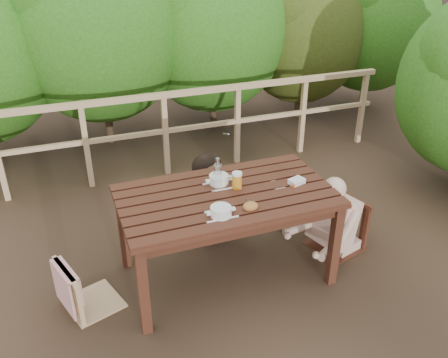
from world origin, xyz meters
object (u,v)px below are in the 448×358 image
object	(u,v)px
diner_right	(345,187)
bread_roll	(250,206)
chair_right	(339,206)
soup_near	(221,212)
table	(226,236)
soup_far	(219,180)
tumbler	(248,204)
chair_far	(199,188)
beer_glass	(237,181)
bottle	(218,174)
woman	(198,167)
chair_left	(87,262)
butter_tub	(297,182)

from	to	relation	value
diner_right	bread_roll	size ratio (longest dim) A/B	10.43
chair_right	soup_near	distance (m)	1.33
table	soup_far	bearing A→B (deg)	89.44
diner_right	tumbler	distance (m)	1.08
chair_far	diner_right	world-z (taller)	diner_right
beer_glass	bottle	world-z (taller)	bottle
soup_far	bottle	size ratio (longest dim) A/B	0.96
woman	chair_left	bearing A→B (deg)	21.80
woman	diner_right	size ratio (longest dim) A/B	1.03
chair_right	beer_glass	bearing A→B (deg)	-108.16
chair_right	chair_far	bearing A→B (deg)	-141.93
chair_right	soup_far	distance (m)	1.16
butter_tub	woman	bearing A→B (deg)	106.45
soup_far	tumbler	xyz separation A→B (m)	(0.08, -0.41, -0.01)
woman	butter_tub	xyz separation A→B (m)	(0.58, -0.86, 0.16)
chair_left	soup_near	bearing A→B (deg)	-126.03
chair_far	beer_glass	world-z (taller)	beer_glass
chair_far	bread_roll	xyz separation A→B (m)	(0.07, -1.06, 0.38)
soup_far	beer_glass	distance (m)	0.17
bottle	table	bearing A→B (deg)	-71.13
tumbler	woman	bearing A→B (deg)	93.63
beer_glass	soup_near	bearing A→B (deg)	-127.64
woman	soup_far	xyz separation A→B (m)	(-0.02, -0.63, 0.18)
diner_right	soup_far	world-z (taller)	diner_right
soup_near	table	bearing A→B (deg)	62.51
woman	table	bearing A→B (deg)	75.79
beer_glass	bottle	xyz separation A→B (m)	(-0.14, 0.05, 0.06)
soup_far	bottle	bearing A→B (deg)	-116.10
woman	bottle	size ratio (longest dim) A/B	4.58
chair_left	butter_tub	world-z (taller)	butter_tub
diner_right	soup_near	size ratio (longest dim) A/B	4.75
beer_glass	diner_right	bearing A→B (deg)	-2.11
soup_near	soup_far	distance (m)	0.49
woman	diner_right	bearing A→B (deg)	131.27
soup_far	chair_left	bearing A→B (deg)	-172.13
woman	diner_right	world-z (taller)	woman
diner_right	bread_roll	xyz separation A→B (m)	(-1.03, -0.29, 0.19)
bottle	butter_tub	distance (m)	0.66
chair_far	soup_far	bearing A→B (deg)	-104.48
soup_near	beer_glass	xyz separation A→B (m)	(0.26, 0.34, 0.03)
chair_right	soup_near	size ratio (longest dim) A/B	3.33
woman	butter_tub	size ratio (longest dim) A/B	10.09
beer_glass	table	bearing A→B (deg)	-156.24
chair_far	diner_right	distance (m)	1.36
table	chair_left	world-z (taller)	chair_left
chair_far	chair_right	size ratio (longest dim) A/B	0.99
chair_right	tumbler	distance (m)	1.10
soup_far	beer_glass	bearing A→B (deg)	-49.40
soup_far	chair_far	bearing A→B (deg)	88.38
chair_far	bottle	world-z (taller)	bottle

